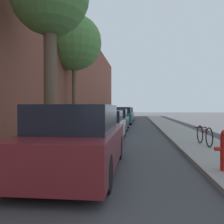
{
  "coord_description": "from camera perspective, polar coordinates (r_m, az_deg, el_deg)",
  "views": [
    {
      "loc": [
        0.48,
        1.04,
        1.46
      ],
      "look_at": [
        -0.54,
        10.81,
        1.28
      ],
      "focal_mm": 39.13,
      "sensor_mm": 36.0,
      "label": 1
    }
  ],
  "objects": [
    {
      "name": "sidewalk_right",
      "position": [
        15.22,
        15.12,
        -4.27
      ],
      "size": [
        2.0,
        52.0,
        0.12
      ],
      "color": "gray",
      "rests_on": "ground"
    },
    {
      "name": "bicycle",
      "position": [
        9.37,
        20.76,
        -5.12
      ],
      "size": [
        0.44,
        1.65,
        0.67
      ],
      "rotation": [
        0.0,
        0.0,
        0.07
      ],
      "color": "black",
      "rests_on": "sidewalk_right"
    },
    {
      "name": "building_facade_left",
      "position": [
        15.92,
        -11.62,
        10.77
      ],
      "size": [
        0.7,
        52.0,
        8.31
      ],
      "color": "brown",
      "rests_on": "ground"
    },
    {
      "name": "parked_car_white",
      "position": [
        11.15,
        -1.63,
        -3.25
      ],
      "size": [
        1.72,
        4.11,
        1.32
      ],
      "color": "black",
      "rests_on": "ground"
    },
    {
      "name": "parked_car_teal",
      "position": [
        21.96,
        2.34,
        -0.91
      ],
      "size": [
        1.86,
        4.29,
        1.51
      ],
      "color": "black",
      "rests_on": "ground"
    },
    {
      "name": "ground_plane",
      "position": [
        15.04,
        4.11,
        -4.53
      ],
      "size": [
        120.0,
        120.0,
        0.0
      ],
      "primitive_type": "plane",
      "color": "#3D3D3F"
    },
    {
      "name": "parked_car_maroon",
      "position": [
        5.69,
        -7.9,
        -6.49
      ],
      "size": [
        1.81,
        4.48,
        1.52
      ],
      "color": "black",
      "rests_on": "ground"
    },
    {
      "name": "parked_car_grey",
      "position": [
        16.08,
        0.7,
        -1.83
      ],
      "size": [
        1.73,
        4.27,
        1.37
      ],
      "color": "black",
      "rests_on": "ground"
    },
    {
      "name": "parked_car_black",
      "position": [
        32.78,
        3.55,
        -0.3
      ],
      "size": [
        1.76,
        4.17,
        1.48
      ],
      "color": "black",
      "rests_on": "ground"
    },
    {
      "name": "sidewalk_left",
      "position": [
        15.4,
        -6.76,
        -4.18
      ],
      "size": [
        2.0,
        52.0,
        0.12
      ],
      "color": "gray",
      "rests_on": "ground"
    },
    {
      "name": "parked_car_champagne",
      "position": [
        27.38,
        3.27,
        -0.58
      ],
      "size": [
        1.76,
        4.69,
        1.44
      ],
      "color": "black",
      "rests_on": "ground"
    },
    {
      "name": "street_tree_far",
      "position": [
        15.55,
        -8.89,
        15.65
      ],
      "size": [
        3.36,
        3.36,
        6.97
      ],
      "color": "brown",
      "rests_on": "sidewalk_left"
    }
  ]
}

